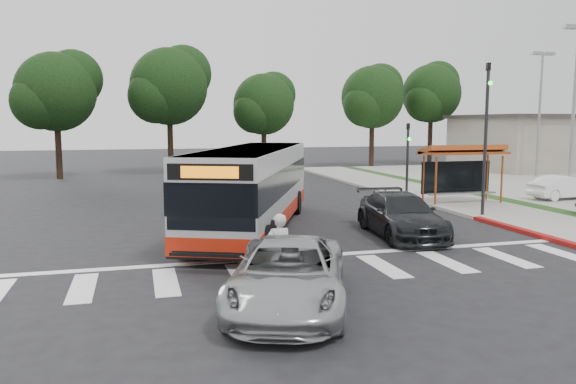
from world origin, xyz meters
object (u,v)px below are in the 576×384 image
object	(u,v)px
dark_sedan	(401,215)
silver_suv_south	(288,275)
transit_bus	(253,189)
pedestrian	(279,249)

from	to	relation	value
dark_sedan	silver_suv_south	distance (m)	8.81
transit_bus	dark_sedan	size ratio (longest dim) A/B	2.28
transit_bus	pedestrian	distance (m)	7.44
pedestrian	silver_suv_south	size ratio (longest dim) A/B	0.34
pedestrian	transit_bus	bearing A→B (deg)	-98.98
transit_bus	silver_suv_south	xyz separation A→B (m)	(-1.08, -9.08, -0.81)
transit_bus	silver_suv_south	distance (m)	9.18
pedestrian	dark_sedan	bearing A→B (deg)	-142.28
dark_sedan	pedestrian	bearing A→B (deg)	-133.86
pedestrian	dark_sedan	size ratio (longest dim) A/B	0.35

